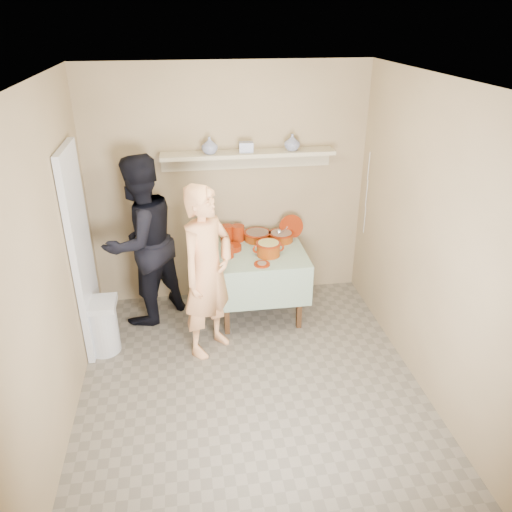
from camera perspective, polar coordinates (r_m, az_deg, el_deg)
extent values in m
plane|color=#706758|center=(4.58, -0.47, -15.05)|extent=(3.50, 3.50, 0.00)
cube|color=silver|center=(4.91, -19.30, 0.30)|extent=(0.06, 0.70, 2.00)
cylinder|color=#721500|center=(5.42, -3.37, 2.59)|extent=(0.14, 0.14, 0.18)
cylinder|color=#721500|center=(5.44, -2.09, 2.63)|extent=(0.14, 0.14, 0.17)
cylinder|color=#721500|center=(5.08, -3.26, 0.53)|extent=(0.12, 0.12, 0.12)
cylinder|color=#721500|center=(5.25, -2.62, 0.97)|extent=(0.18, 0.18, 0.05)
cylinder|color=#721500|center=(5.52, 4.03, 3.34)|extent=(0.28, 0.09, 0.27)
imported|color=navy|center=(5.28, 4.15, 12.84)|extent=(0.19, 0.19, 0.17)
imported|color=navy|center=(5.16, -5.32, 12.49)|extent=(0.21, 0.21, 0.17)
cube|color=navy|center=(5.21, -1.13, 12.34)|extent=(0.15, 0.11, 0.10)
imported|color=#F4A669|center=(4.64, -5.58, -1.87)|extent=(0.72, 0.73, 1.69)
imported|color=black|center=(5.24, -12.99, 1.64)|extent=(1.11, 1.10, 1.80)
cube|color=tan|center=(5.47, -3.16, 7.84)|extent=(3.00, 0.02, 2.60)
cube|color=tan|center=(2.43, 5.63, -19.04)|extent=(3.00, 0.02, 2.60)
cube|color=tan|center=(3.96, -22.74, -1.79)|extent=(0.02, 3.50, 2.60)
cube|color=tan|center=(4.31, 19.77, 1.00)|extent=(0.02, 3.50, 2.60)
cube|color=silver|center=(3.47, -0.64, 19.37)|extent=(3.00, 3.50, 0.02)
cube|color=#4C2D16|center=(5.08, -3.39, -5.49)|extent=(0.05, 0.05, 0.71)
cube|color=#4C2D16|center=(5.19, 5.02, -4.82)|extent=(0.05, 0.05, 0.71)
cube|color=#4C2D16|center=(5.74, -4.12, -1.53)|extent=(0.05, 0.05, 0.71)
cube|color=#4C2D16|center=(5.84, 3.33, -1.02)|extent=(0.05, 0.05, 0.71)
cube|color=#4C2D16|center=(5.27, 0.22, 0.45)|extent=(0.90, 0.90, 0.04)
cube|color=#1E592D|center=(5.26, 0.22, 0.69)|extent=(0.96, 0.96, 0.01)
cube|color=#1E592D|center=(4.94, 1.06, -3.93)|extent=(0.96, 0.01, 0.44)
cube|color=#1E592D|center=(5.78, -0.51, 0.80)|extent=(0.96, 0.01, 0.44)
cube|color=#1E592D|center=(5.31, -4.91, -1.73)|extent=(0.01, 0.96, 0.44)
cube|color=#1E592D|center=(5.44, 5.21, -1.03)|extent=(0.01, 0.96, 0.44)
cylinder|color=maroon|center=(5.46, 0.15, 2.28)|extent=(0.28, 0.28, 0.09)
cylinder|color=#721500|center=(5.44, 0.15, 2.68)|extent=(0.30, 0.30, 0.01)
cylinder|color=brown|center=(5.45, 0.15, 2.53)|extent=(0.25, 0.25, 0.05)
cylinder|color=maroon|center=(5.45, 2.90, 2.21)|extent=(0.26, 0.26, 0.09)
cylinder|color=#721500|center=(5.43, 2.91, 2.61)|extent=(0.28, 0.28, 0.01)
cylinder|color=#8C6B54|center=(5.44, 2.90, 2.45)|extent=(0.23, 0.23, 0.05)
cylinder|color=silver|center=(5.30, 3.33, 3.03)|extent=(0.01, 0.22, 0.16)
sphere|color=silver|center=(5.43, 2.64, 2.78)|extent=(0.07, 0.07, 0.07)
cylinder|color=maroon|center=(5.11, 1.42, 0.80)|extent=(0.24, 0.24, 0.14)
cylinder|color=#721500|center=(5.08, 1.43, 1.45)|extent=(0.25, 0.25, 0.01)
cylinder|color=tan|center=(5.09, 1.43, 1.30)|extent=(0.21, 0.21, 0.05)
torus|color=#721500|center=(5.09, 0.09, 0.78)|extent=(0.09, 0.02, 0.09)
torus|color=#721500|center=(5.12, 2.75, 0.96)|extent=(0.09, 0.02, 0.09)
cylinder|color=#721500|center=(4.93, 0.68, -0.95)|extent=(0.16, 0.16, 0.02)
cylinder|color=#8C6B54|center=(4.93, 0.68, -0.83)|extent=(0.09, 0.09, 0.01)
cube|color=#C0B28E|center=(5.25, -0.90, 11.62)|extent=(1.80, 0.25, 0.04)
cube|color=#C0B28E|center=(5.39, -1.06, 10.91)|extent=(1.80, 0.02, 0.18)
cylinder|color=silver|center=(5.11, -17.12, -7.98)|extent=(0.30, 0.30, 0.50)
cube|color=silver|center=(4.96, -17.55, -5.30)|extent=(0.32, 0.32, 0.06)
cylinder|color=silver|center=(5.48, 12.77, 10.01)|extent=(0.01, 0.01, 0.30)
cylinder|color=silver|center=(5.55, 12.53, 6.99)|extent=(0.01, 0.01, 0.30)
cylinder|color=silver|center=(5.64, 12.31, 4.04)|extent=(0.01, 0.01, 0.30)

